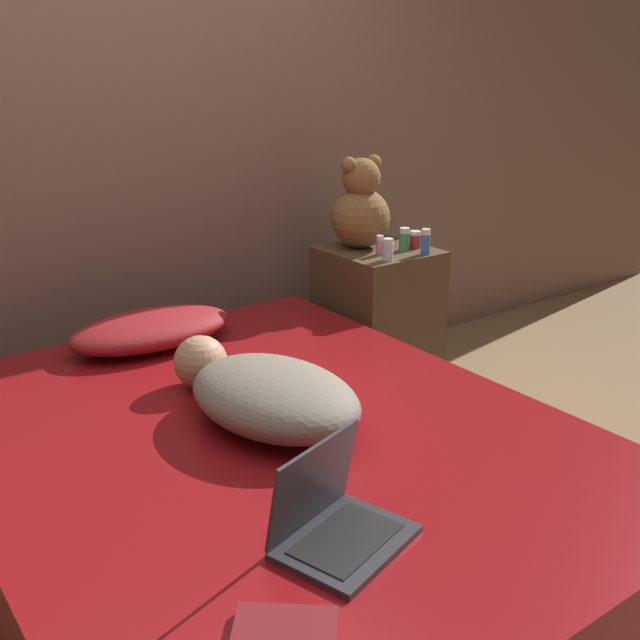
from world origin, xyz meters
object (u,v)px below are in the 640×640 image
(bottle_red, at_px, (415,240))
(book, at_px, (285,632))
(teddy_bear, at_px, (361,208))
(bottle_pink, at_px, (380,245))
(laptop, at_px, (334,520))
(person_lying, at_px, (266,392))
(bottle_green, at_px, (404,240))
(bottle_clear, at_px, (388,250))
(pillow, at_px, (151,329))
(bottle_blue, at_px, (426,242))

(bottle_red, relative_size, book, 0.33)
(teddy_bear, height_order, bottle_pink, teddy_bear)
(bottle_pink, bearing_deg, laptop, -133.50)
(person_lying, bearing_deg, book, -127.79)
(bottle_green, distance_m, bottle_pink, 0.13)
(teddy_bear, xyz_separation_m, bottle_green, (0.11, -0.16, -0.12))
(person_lying, relative_size, teddy_bear, 1.91)
(bottle_pink, bearing_deg, bottle_red, 0.96)
(bottle_clear, relative_size, book, 0.41)
(bottle_red, bearing_deg, pillow, 174.97)
(bottle_blue, height_order, book, bottle_blue)
(pillow, relative_size, bottle_red, 8.16)
(teddy_bear, relative_size, bottle_green, 3.99)
(bottle_pink, bearing_deg, bottle_green, -2.01)
(book, bearing_deg, pillow, 74.59)
(book, bearing_deg, bottle_green, 42.28)
(bottle_pink, relative_size, book, 0.37)
(laptop, height_order, teddy_bear, teddy_bear)
(pillow, height_order, bottle_red, bottle_red)
(person_lying, height_order, bottle_green, bottle_green)
(person_lying, relative_size, laptop, 2.22)
(bottle_pink, relative_size, bottle_red, 1.10)
(bottle_pink, height_order, bottle_blue, bottle_blue)
(pillow, height_order, book, pillow)
(laptop, height_order, bottle_pink, bottle_pink)
(bottle_clear, distance_m, bottle_red, 0.25)
(pillow, distance_m, bottle_red, 1.21)
(bottle_blue, distance_m, book, 2.05)
(person_lying, bearing_deg, bottle_green, 22.35)
(bottle_red, distance_m, bottle_blue, 0.12)
(bottle_pink, bearing_deg, person_lying, -146.33)
(pillow, distance_m, teddy_bear, 1.06)
(pillow, xyz_separation_m, laptop, (-0.17, -1.33, -0.01))
(teddy_bear, xyz_separation_m, bottle_clear, (-0.05, -0.24, -0.13))
(laptop, distance_m, book, 0.31)
(pillow, bearing_deg, bottle_pink, -6.25)
(teddy_bear, relative_size, book, 1.75)
(bottle_pink, distance_m, bottle_red, 0.20)
(book, bearing_deg, bottle_clear, 43.75)
(pillow, xyz_separation_m, bottle_pink, (0.99, -0.11, 0.19))
(laptop, height_order, bottle_green, bottle_green)
(teddy_bear, height_order, book, teddy_bear)
(person_lying, bearing_deg, laptop, -116.11)
(bottle_clear, relative_size, bottle_red, 1.22)
(pillow, height_order, laptop, laptop)
(pillow, bearing_deg, person_lying, -88.47)
(bottle_green, relative_size, book, 0.44)
(pillow, distance_m, bottle_clear, 0.99)
(bottle_blue, bearing_deg, bottle_green, 104.45)
(pillow, bearing_deg, bottle_blue, -10.60)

